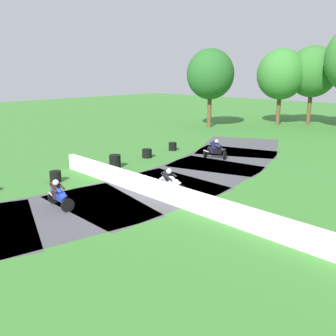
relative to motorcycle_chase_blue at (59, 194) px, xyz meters
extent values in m
plane|color=#38752D|center=(1.01, 3.92, -0.65)|extent=(120.00, 120.00, 0.00)
cube|color=#47474C|center=(0.45, -0.67, -0.64)|extent=(7.23, 8.79, 0.01)
cube|color=#47474C|center=(0.99, 3.92, -0.64)|extent=(6.06, 7.98, 0.01)
cube|color=#47474C|center=(0.76, 8.54, -0.64)|extent=(6.78, 8.49, 0.01)
cube|color=#47474C|center=(-0.23, 13.06, -0.64)|extent=(7.84, 9.15, 0.01)
cube|color=#47474C|center=(-1.96, 17.35, -0.64)|extent=(8.68, 9.57, 0.01)
cube|color=white|center=(6.08, 3.75, -0.20)|extent=(23.51, 1.09, 0.90)
cylinder|color=black|center=(0.63, 0.01, -0.36)|extent=(0.17, 0.73, 0.72)
cylinder|color=black|center=(-0.76, 0.17, -0.36)|extent=(0.17, 0.73, 0.72)
cube|color=#1E38B2|center=(-0.07, 0.02, -0.06)|extent=(1.04, 0.48, 0.45)
ellipsoid|color=#1E38B2|center=(0.10, -0.05, 0.19)|extent=(0.48, 0.38, 0.30)
cone|color=#1E38B2|center=(0.60, -0.08, 0.05)|extent=(0.43, 0.42, 0.47)
cylinder|color=#B2B2B7|center=(-0.68, 0.00, -0.17)|extent=(0.42, 0.14, 0.17)
cube|color=#331919|center=(-0.16, -0.05, 0.31)|extent=(0.53, 0.41, 0.62)
sphere|color=white|center=(0.05, -0.14, 0.58)|extent=(0.26, 0.26, 0.26)
cylinder|color=#331919|center=(0.14, 0.08, 0.37)|extent=(0.43, 0.12, 0.24)
cylinder|color=#331919|center=(0.09, -0.26, 0.29)|extent=(0.43, 0.12, 0.24)
cylinder|color=#331919|center=(-0.23, 0.22, 0.00)|extent=(0.29, 0.19, 0.42)
cylinder|color=#331919|center=(-0.27, -0.13, -0.09)|extent=(0.29, 0.19, 0.42)
cylinder|color=black|center=(2.83, 4.85, -0.36)|extent=(0.10, 0.74, 0.74)
cylinder|color=black|center=(1.43, 4.84, -0.36)|extent=(0.10, 0.74, 0.74)
cube|color=silver|center=(2.13, 4.77, -0.07)|extent=(1.00, 0.38, 0.46)
ellipsoid|color=silver|center=(2.31, 4.70, 0.18)|extent=(0.44, 0.34, 0.30)
cone|color=silver|center=(2.81, 4.74, 0.05)|extent=(0.39, 0.41, 0.47)
cylinder|color=#B2B2B7|center=(1.53, 4.67, -0.18)|extent=(0.41, 0.13, 0.18)
cube|color=black|center=(2.05, 4.67, 0.30)|extent=(0.50, 0.44, 0.62)
sphere|color=white|center=(2.27, 4.60, 0.57)|extent=(0.26, 0.26, 0.26)
cylinder|color=black|center=(2.33, 4.84, 0.37)|extent=(0.43, 0.15, 0.24)
cylinder|color=black|center=(2.34, 4.49, 0.28)|extent=(0.43, 0.15, 0.24)
cylinder|color=black|center=(1.95, 4.94, 0.00)|extent=(0.27, 0.21, 0.42)
cylinder|color=black|center=(1.95, 4.59, -0.10)|extent=(0.27, 0.21, 0.42)
cylinder|color=black|center=(-0.11, 12.62, -0.35)|extent=(0.29, 0.69, 0.69)
cylinder|color=black|center=(-1.45, 12.21, -0.35)|extent=(0.29, 0.69, 0.69)
cube|color=black|center=(-0.77, 12.37, -0.06)|extent=(1.06, 0.62, 0.44)
ellipsoid|color=black|center=(-0.58, 12.38, 0.20)|extent=(0.51, 0.43, 0.28)
cone|color=black|center=(-0.11, 12.55, 0.06)|extent=(0.46, 0.45, 0.45)
cylinder|color=#B2B2B7|center=(-1.31, 12.09, -0.15)|extent=(0.42, 0.22, 0.17)
cube|color=#1E1E4C|center=(-0.83, 12.28, 0.32)|extent=(0.55, 0.47, 0.60)
sphere|color=white|center=(-0.60, 12.30, 0.60)|extent=(0.26, 0.26, 0.26)
cylinder|color=#1E1E4C|center=(-0.61, 12.53, 0.38)|extent=(0.43, 0.23, 0.24)
cylinder|color=#1E1E4C|center=(-0.51, 12.19, 0.32)|extent=(0.43, 0.23, 0.24)
cylinder|color=#1E1E4C|center=(-0.99, 12.48, -0.01)|extent=(0.27, 0.23, 0.42)
cylinder|color=#1E1E4C|center=(-0.89, 12.14, -0.07)|extent=(0.27, 0.23, 0.42)
cylinder|color=black|center=(-3.77, 1.96, -0.55)|extent=(0.61, 0.61, 0.20)
cylinder|color=black|center=(-3.77, 1.96, -0.35)|extent=(0.61, 0.61, 0.20)
cylinder|color=black|center=(-3.77, 1.96, -0.15)|extent=(0.61, 0.61, 0.20)
cylinder|color=black|center=(-3.87, 6.15, -0.55)|extent=(0.71, 0.71, 0.20)
cylinder|color=black|center=(-3.87, 6.15, -0.35)|extent=(0.71, 0.71, 0.20)
cylinder|color=black|center=(-3.87, 6.15, -0.15)|extent=(0.71, 0.71, 0.20)
cylinder|color=black|center=(-3.87, 6.15, 0.05)|extent=(0.71, 0.71, 0.20)
cylinder|color=black|center=(-4.42, 9.39, -0.55)|extent=(0.68, 0.68, 0.20)
cylinder|color=black|center=(-4.42, 9.39, -0.35)|extent=(0.68, 0.68, 0.20)
cylinder|color=black|center=(-4.42, 9.39, -0.15)|extent=(0.68, 0.68, 0.20)
cylinder|color=black|center=(-4.79, 12.42, -0.55)|extent=(0.60, 0.60, 0.20)
cylinder|color=black|center=(-4.79, 12.42, -0.35)|extent=(0.60, 0.60, 0.20)
cylinder|color=black|center=(-4.79, 12.42, -0.15)|extent=(0.60, 0.60, 0.20)
cylinder|color=brown|center=(-10.16, 23.89, 1.07)|extent=(0.44, 0.44, 3.44)
ellipsoid|color=#235B23|center=(-10.16, 23.89, 4.89)|extent=(4.93, 4.93, 5.17)
cylinder|color=brown|center=(-3.30, 33.17, 1.13)|extent=(0.44, 0.44, 3.55)
ellipsoid|color=#2D6B28|center=(-3.30, 33.17, 5.13)|extent=(5.25, 5.25, 5.51)
cylinder|color=brown|center=(-5.82, 30.87, 1.00)|extent=(0.44, 0.44, 3.29)
ellipsoid|color=#33752D|center=(-5.82, 30.87, 4.86)|extent=(5.21, 5.21, 5.47)
camera|label=1|loc=(14.06, -7.79, 5.24)|focal=39.56mm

